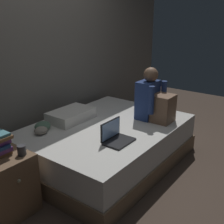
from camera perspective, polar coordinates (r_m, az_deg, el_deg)
ground_plane at (r=3.33m, az=0.89°, el=-12.76°), size 8.00×8.00×0.00m
wall_back at (r=3.67m, az=-14.75°, el=12.25°), size 5.60×0.10×2.70m
bed at (r=3.50m, az=-1.16°, el=-6.39°), size 2.00×1.50×0.49m
nightstand at (r=2.83m, az=-20.71°, el=-13.60°), size 0.44×0.46×0.58m
person_sitting at (r=3.53m, az=8.45°, el=2.36°), size 0.39×0.44×0.66m
laptop at (r=2.96m, az=0.73°, el=-4.97°), size 0.32×0.23×0.22m
pillow at (r=3.56m, az=-8.28°, el=-0.64°), size 0.56×0.36×0.13m
mug at (r=2.63m, az=-17.79°, el=-7.34°), size 0.08×0.08×0.09m
clothes_pile at (r=3.29m, az=-13.96°, el=-3.08°), size 0.25×0.21×0.11m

